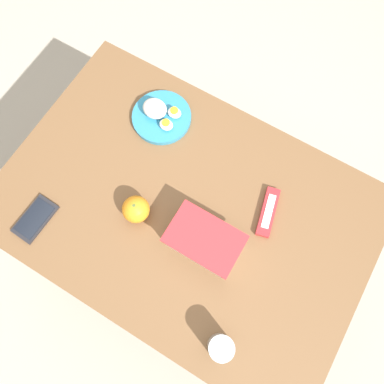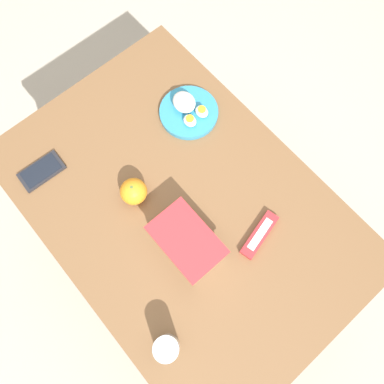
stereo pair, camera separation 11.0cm
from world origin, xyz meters
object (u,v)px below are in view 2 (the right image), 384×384
Objects in this scene: candy_bar at (259,235)px; food_container at (187,243)px; cell_phone at (42,171)px; drinking_glass at (167,348)px; rice_plate at (188,110)px; orange_fruit at (134,191)px.

food_container is at bearing 56.89° from candy_bar.
candy_bar reaches higher than cell_phone.
rice_plate is at bearing -45.13° from drinking_glass.
orange_fruit is 0.32m from rice_plate.
food_container reaches higher than candy_bar.
food_container is 0.43m from rice_plate.
rice_plate is 2.26× the size of drinking_glass.
cell_phone is at bearing 22.19° from food_container.
candy_bar is at bearing -149.31° from orange_fruit.
rice_plate reaches higher than cell_phone.
rice_plate is at bearing -41.20° from food_container.
orange_fruit is 0.95× the size of drinking_glass.
food_container reaches higher than cell_phone.
orange_fruit is 0.30m from cell_phone.
cell_phone is (0.14, 0.48, -0.01)m from rice_plate.
orange_fruit is 0.44m from drinking_glass.
rice_plate is 0.45m from candy_bar.
food_container is 0.28m from drinking_glass.
rice_plate is at bearing -13.64° from candy_bar.
drinking_glass is (-0.64, 0.03, 0.04)m from cell_phone.
candy_bar is at bearing -147.69° from cell_phone.
cell_phone is at bearing 73.56° from rice_plate.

